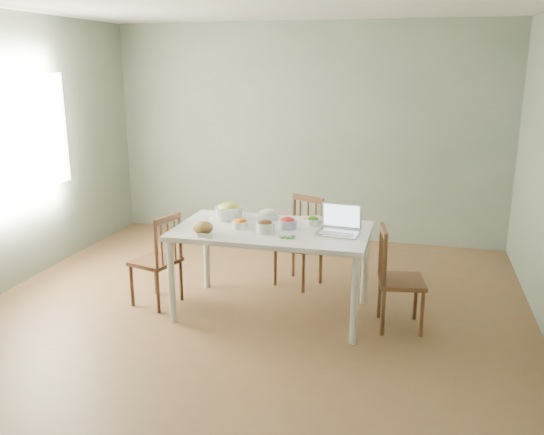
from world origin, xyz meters
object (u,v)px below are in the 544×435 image
(bowl_squash, at_px, (229,211))
(chair_left, at_px, (155,259))
(dining_table, at_px, (272,271))
(chair_far, at_px, (298,242))
(chair_right, at_px, (402,279))
(laptop, at_px, (338,220))
(bread_boule, at_px, (203,228))

(bowl_squash, bearing_deg, chair_left, -154.86)
(dining_table, relative_size, chair_far, 1.88)
(dining_table, xyz_separation_m, chair_left, (-1.10, -0.07, 0.04))
(chair_right, height_order, laptop, laptop)
(chair_far, height_order, laptop, laptop)
(chair_far, height_order, chair_left, chair_far)
(bread_boule, xyz_separation_m, laptop, (1.10, 0.28, 0.07))
(chair_far, bearing_deg, chair_left, -123.96)
(laptop, bearing_deg, chair_right, 7.70)
(dining_table, height_order, laptop, laptop)
(bowl_squash, xyz_separation_m, laptop, (1.05, -0.25, 0.05))
(dining_table, bearing_deg, laptop, -2.96)
(dining_table, height_order, chair_right, chair_right)
(bread_boule, distance_m, bowl_squash, 0.54)
(chair_far, bearing_deg, laptop, -34.81)
(chair_left, relative_size, bowl_squash, 3.34)
(chair_right, distance_m, bowl_squash, 1.68)
(bowl_squash, relative_size, laptop, 0.76)
(chair_left, bearing_deg, chair_far, 138.91)
(chair_left, xyz_separation_m, bread_boule, (0.58, -0.24, 0.41))
(chair_right, relative_size, bread_boule, 5.10)
(bowl_squash, bearing_deg, laptop, -13.51)
(chair_left, xyz_separation_m, bowl_squash, (0.63, 0.30, 0.43))
(chair_left, height_order, bowl_squash, bowl_squash)
(chair_right, xyz_separation_m, bowl_squash, (-1.60, 0.24, 0.43))
(bowl_squash, height_order, laptop, laptop)
(dining_table, relative_size, laptop, 4.88)
(bread_boule, distance_m, laptop, 1.14)
(chair_right, bearing_deg, dining_table, 79.64)
(chair_far, xyz_separation_m, bread_boule, (-0.61, -1.04, 0.40))
(dining_table, distance_m, bowl_squash, 0.70)
(chair_far, bearing_deg, chair_right, -13.24)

